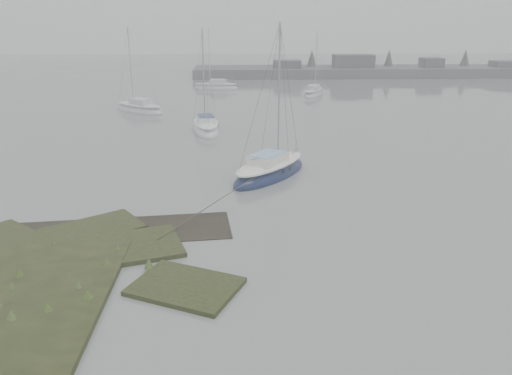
# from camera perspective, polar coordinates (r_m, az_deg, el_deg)

# --- Properties ---
(ground) EXTENTS (160.00, 160.00, 0.00)m
(ground) POSITION_cam_1_polar(r_m,az_deg,el_deg) (46.49, -5.11, 8.01)
(ground) COLOR slate
(ground) RESTS_ON ground
(far_shoreline) EXTENTS (60.00, 8.00, 4.15)m
(far_shoreline) POSITION_cam_1_polar(r_m,az_deg,el_deg) (81.65, 15.64, 12.76)
(far_shoreline) COLOR #4C4F51
(far_shoreline) RESTS_ON ground
(sailboat_main) EXTENTS (5.66, 6.50, 9.22)m
(sailboat_main) POSITION_cam_1_polar(r_m,az_deg,el_deg) (28.93, 1.60, 1.83)
(sailboat_main) COLOR #0D1738
(sailboat_main) RESTS_ON ground
(sailboat_white) EXTENTS (2.83, 6.27, 8.53)m
(sailboat_white) POSITION_cam_1_polar(r_m,az_deg,el_deg) (40.79, -5.72, 6.82)
(sailboat_white) COLOR silver
(sailboat_white) RESTS_ON ground
(sailboat_far_a) EXTENTS (5.96, 5.23, 8.48)m
(sailboat_far_a) POSITION_cam_1_polar(r_m,az_deg,el_deg) (50.14, -13.18, 8.70)
(sailboat_far_a) COLOR silver
(sailboat_far_a) RESTS_ON ground
(sailboat_far_b) EXTENTS (3.79, 5.80, 7.80)m
(sailboat_far_b) POSITION_cam_1_polar(r_m,az_deg,el_deg) (59.80, 6.59, 10.66)
(sailboat_far_b) COLOR #A4A8AD
(sailboat_far_b) RESTS_ON ground
(sailboat_far_c) EXTENTS (5.84, 2.44, 8.02)m
(sailboat_far_c) POSITION_cam_1_polar(r_m,az_deg,el_deg) (64.68, -4.59, 11.36)
(sailboat_far_c) COLOR silver
(sailboat_far_c) RESTS_ON ground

